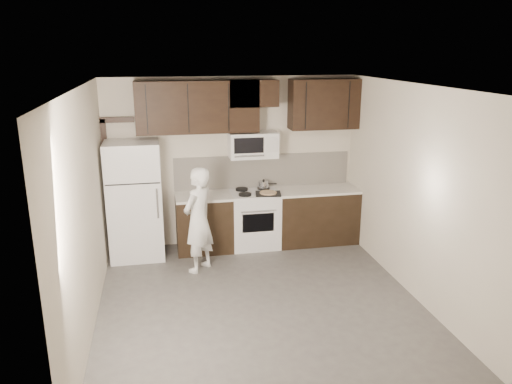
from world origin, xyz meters
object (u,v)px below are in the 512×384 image
object	(u,v)px
microwave	(253,145)
refrigerator	(135,200)
stove	(254,219)
person	(198,220)

from	to	relation	value
microwave	refrigerator	xyz separation A→B (m)	(-1.85, -0.17, -0.75)
microwave	stove	bearing A→B (deg)	-89.90
stove	person	distance (m)	1.26
refrigerator	person	xyz separation A→B (m)	(0.89, -0.71, -0.13)
stove	microwave	distance (m)	1.20
stove	microwave	world-z (taller)	microwave
refrigerator	person	world-z (taller)	refrigerator
refrigerator	microwave	bearing A→B (deg)	5.15
microwave	refrigerator	size ratio (longest dim) A/B	0.42
refrigerator	stove	bearing A→B (deg)	1.51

